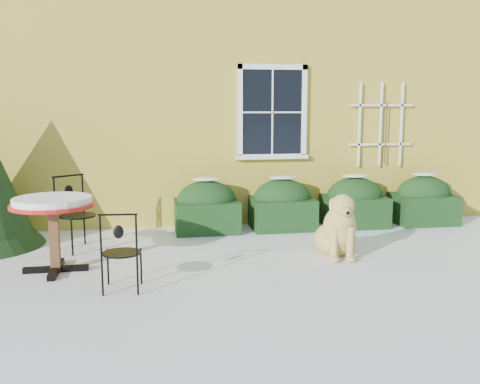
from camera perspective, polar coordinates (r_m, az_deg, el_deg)
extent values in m
plane|color=white|center=(6.63, 1.47, -9.05)|extent=(80.00, 80.00, 0.00)
cube|color=gold|center=(13.27, -4.47, 13.02)|extent=(12.00, 8.00, 6.00)
cube|color=black|center=(9.39, 3.44, 8.48)|extent=(1.05, 0.03, 1.45)
cube|color=white|center=(9.40, 3.50, 13.18)|extent=(1.23, 0.06, 0.09)
cube|color=white|center=(9.41, 3.41, 3.79)|extent=(1.23, 0.06, 0.09)
cube|color=white|center=(9.27, -0.01, 8.50)|extent=(0.09, 0.06, 1.63)
cube|color=white|center=(9.52, 6.84, 8.44)|extent=(0.09, 0.06, 1.63)
cube|color=white|center=(9.37, 3.47, 8.48)|extent=(0.02, 0.02, 1.45)
cube|color=white|center=(9.37, 3.47, 8.48)|extent=(1.05, 0.02, 0.02)
cube|color=white|center=(9.42, 3.41, 3.76)|extent=(1.29, 0.14, 0.07)
cube|color=white|center=(9.86, 12.62, 7.00)|extent=(0.04, 0.03, 1.50)
cube|color=white|center=(10.02, 14.76, 6.95)|extent=(0.04, 0.03, 1.50)
cube|color=white|center=(10.19, 16.82, 6.89)|extent=(0.04, 0.03, 1.50)
cube|color=white|center=(10.03, 14.68, 4.95)|extent=(1.20, 0.03, 0.04)
cube|color=white|center=(10.01, 14.84, 8.95)|extent=(1.20, 0.03, 0.04)
cylinder|color=#472D19|center=(10.05, 15.29, 6.08)|extent=(0.02, 0.02, 1.10)
cube|color=black|center=(8.96, -3.56, -2.57)|extent=(1.05, 0.80, 0.52)
ellipsoid|color=black|center=(8.91, -3.58, -0.92)|extent=(1.00, 0.72, 0.67)
ellipsoid|color=white|center=(8.86, -3.60, 1.38)|extent=(0.47, 0.32, 0.06)
cube|color=black|center=(9.19, 4.53, -2.30)|extent=(1.05, 0.80, 0.52)
ellipsoid|color=black|center=(9.14, 4.55, -0.69)|extent=(1.00, 0.72, 0.67)
ellipsoid|color=white|center=(9.09, 4.58, 1.56)|extent=(0.47, 0.32, 0.06)
cube|color=black|center=(9.59, 12.09, -2.00)|extent=(1.05, 0.80, 0.52)
ellipsoid|color=black|center=(9.54, 12.14, -0.46)|extent=(1.00, 0.72, 0.67)
ellipsoid|color=white|center=(9.49, 12.22, 1.69)|extent=(0.47, 0.32, 0.06)
cube|color=black|center=(10.14, 18.94, -1.70)|extent=(1.05, 0.80, 0.52)
ellipsoid|color=black|center=(10.09, 19.02, -0.24)|extent=(1.00, 0.72, 0.67)
ellipsoid|color=white|center=(10.04, 19.12, 1.79)|extent=(0.47, 0.32, 0.06)
cube|color=black|center=(7.21, -19.02, -7.77)|extent=(0.80, 0.09, 0.07)
cube|color=black|center=(7.21, -19.02, -7.77)|extent=(0.09, 0.80, 0.07)
cube|color=brown|center=(7.11, -19.18, -4.72)|extent=(0.11, 0.11, 0.86)
cylinder|color=red|center=(7.02, -19.36, -1.32)|extent=(1.03, 1.03, 0.05)
cylinder|color=white|center=(7.01, -19.38, -0.86)|extent=(0.96, 0.96, 0.08)
cylinder|color=black|center=(6.43, -10.51, -7.76)|extent=(0.02, 0.02, 0.43)
cylinder|color=black|center=(6.48, -13.91, -7.74)|extent=(0.02, 0.02, 0.43)
cylinder|color=black|center=(6.06, -10.87, -8.79)|extent=(0.02, 0.02, 0.43)
cylinder|color=black|center=(6.12, -14.48, -8.76)|extent=(0.02, 0.02, 0.43)
cylinder|color=black|center=(6.21, -12.51, -6.36)|extent=(0.44, 0.44, 0.02)
cylinder|color=black|center=(5.94, -11.00, -4.62)|extent=(0.02, 0.02, 0.48)
cylinder|color=black|center=(6.00, -14.64, -4.62)|extent=(0.02, 0.02, 0.48)
cylinder|color=black|center=(5.92, -12.91, -2.37)|extent=(0.42, 0.06, 0.02)
ellipsoid|color=black|center=(5.96, -12.85, -4.17)|extent=(0.12, 0.04, 0.15)
cylinder|color=black|center=(7.84, -17.48, -4.71)|extent=(0.03, 0.03, 0.51)
cylinder|color=black|center=(8.05, -14.66, -4.22)|extent=(0.03, 0.03, 0.51)
cylinder|color=black|center=(8.23, -18.99, -4.14)|extent=(0.03, 0.03, 0.51)
cylinder|color=black|center=(8.43, -16.26, -3.70)|extent=(0.03, 0.03, 0.51)
cylinder|color=black|center=(8.08, -16.93, -2.44)|extent=(0.52, 0.52, 0.02)
cylinder|color=black|center=(8.13, -19.18, -0.47)|extent=(0.03, 0.03, 0.56)
cylinder|color=black|center=(8.34, -16.42, -0.11)|extent=(0.03, 0.03, 0.56)
cylinder|color=black|center=(8.19, -17.87, 1.66)|extent=(0.42, 0.31, 0.03)
ellipsoid|color=black|center=(8.22, -17.80, 0.10)|extent=(0.13, 0.11, 0.18)
ellipsoid|color=#DBB462|center=(7.70, 10.12, -4.95)|extent=(0.65, 0.70, 0.48)
ellipsoid|color=#DBB462|center=(7.45, 10.57, -3.73)|extent=(0.49, 0.45, 0.60)
sphere|color=#DBB462|center=(7.36, 10.73, -2.85)|extent=(0.37, 0.37, 0.37)
cylinder|color=#DBB462|center=(7.32, 10.01, -5.49)|extent=(0.10, 0.10, 0.48)
cylinder|color=#DBB462|center=(7.38, 11.64, -5.43)|extent=(0.10, 0.10, 0.48)
ellipsoid|color=#DBB462|center=(7.32, 10.07, -7.07)|extent=(0.13, 0.17, 0.08)
ellipsoid|color=#DBB462|center=(7.38, 11.71, -7.00)|extent=(0.13, 0.17, 0.08)
cylinder|color=#DBB462|center=(7.34, 10.76, -2.37)|extent=(0.24, 0.29, 0.26)
sphere|color=#DBB462|center=(7.26, 10.90, -1.45)|extent=(0.31, 0.31, 0.31)
ellipsoid|color=#DBB462|center=(7.14, 11.18, -1.99)|extent=(0.17, 0.26, 0.14)
sphere|color=black|center=(7.03, 11.41, -2.20)|extent=(0.05, 0.05, 0.05)
ellipsoid|color=#DBB462|center=(7.27, 9.78, -1.40)|extent=(0.09, 0.11, 0.20)
ellipsoid|color=#DBB462|center=(7.34, 11.84, -1.37)|extent=(0.09, 0.11, 0.20)
cylinder|color=#DBB462|center=(8.01, 11.03, -5.55)|extent=(0.24, 0.38, 0.09)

